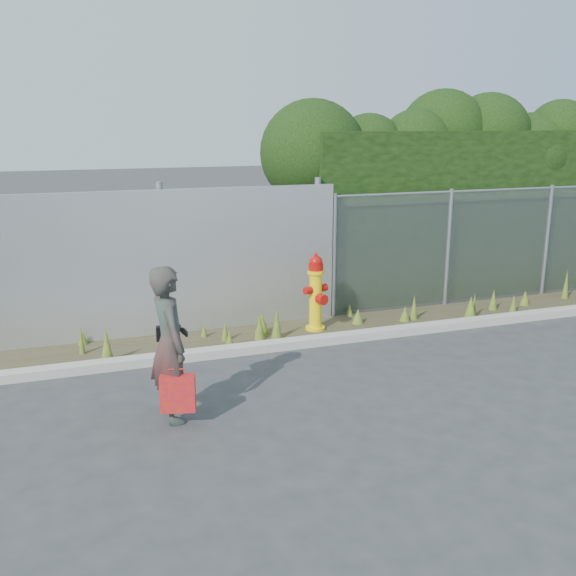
% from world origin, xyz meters
% --- Properties ---
extents(ground, '(80.00, 80.00, 0.00)m').
position_xyz_m(ground, '(0.00, 0.00, 0.00)').
color(ground, '#353538').
rests_on(ground, ground).
extents(curb, '(16.00, 0.22, 0.12)m').
position_xyz_m(curb, '(0.00, 1.80, 0.06)').
color(curb, '#ACA59C').
rests_on(curb, ground).
extents(weed_strip, '(16.00, 1.27, 0.54)m').
position_xyz_m(weed_strip, '(0.09, 2.38, 0.10)').
color(weed_strip, '#3F3824').
rests_on(weed_strip, ground).
extents(corrugated_fence, '(8.50, 0.21, 2.30)m').
position_xyz_m(corrugated_fence, '(-3.25, 3.01, 1.10)').
color(corrugated_fence, '#AAADB2').
rests_on(corrugated_fence, ground).
extents(chainlink_fence, '(6.50, 0.07, 2.05)m').
position_xyz_m(chainlink_fence, '(4.25, 3.00, 1.03)').
color(chainlink_fence, gray).
rests_on(chainlink_fence, ground).
extents(hedge, '(8.01, 1.94, 3.75)m').
position_xyz_m(hedge, '(4.41, 4.05, 2.06)').
color(hedge, black).
rests_on(hedge, ground).
extents(fire_hydrant, '(0.41, 0.37, 1.22)m').
position_xyz_m(fire_hydrant, '(0.50, 2.40, 0.59)').
color(fire_hydrant, yellow).
rests_on(fire_hydrant, ground).
extents(woman, '(0.47, 0.66, 1.71)m').
position_xyz_m(woman, '(-2.09, 0.10, 0.85)').
color(woman, '#0D5648').
rests_on(woman, ground).
extents(red_tote_bag, '(0.37, 0.13, 0.48)m').
position_xyz_m(red_tote_bag, '(-2.06, -0.14, 0.39)').
color(red_tote_bag, '#BC0A30').
extents(black_shoulder_bag, '(0.21, 0.09, 0.16)m').
position_xyz_m(black_shoulder_bag, '(-2.10, 0.25, 0.93)').
color(black_shoulder_bag, black).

